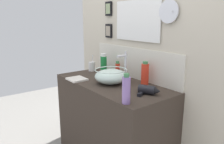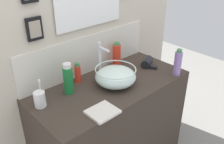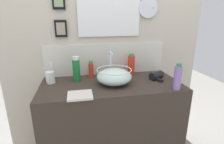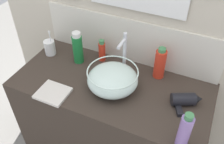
{
  "view_description": "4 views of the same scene",
  "coord_description": "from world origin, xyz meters",
  "views": [
    {
      "loc": [
        1.55,
        -1.17,
        1.48
      ],
      "look_at": [
        0.01,
        0.0,
        1.01
      ],
      "focal_mm": 35.0,
      "sensor_mm": 36.0,
      "label": 1
    },
    {
      "loc": [
        -1.06,
        -1.16,
        1.85
      ],
      "look_at": [
        0.01,
        0.0,
        1.01
      ],
      "focal_mm": 40.0,
      "sensor_mm": 36.0,
      "label": 2
    },
    {
      "loc": [
        -0.27,
        -1.38,
        1.46
      ],
      "look_at": [
        0.01,
        0.0,
        1.01
      ],
      "focal_mm": 28.0,
      "sensor_mm": 36.0,
      "label": 3
    },
    {
      "loc": [
        0.46,
        -0.99,
        1.95
      ],
      "look_at": [
        0.01,
        0.0,
        1.01
      ],
      "focal_mm": 40.0,
      "sensor_mm": 36.0,
      "label": 4
    }
  ],
  "objects": [
    {
      "name": "vanity_counter",
      "position": [
        0.0,
        0.0,
        0.46
      ],
      "size": [
        1.19,
        0.56,
        0.91
      ],
      "primitive_type": "cube",
      "color": "#382D26",
      "rests_on": "ground"
    },
    {
      "name": "back_panel",
      "position": [
        0.0,
        0.31,
        1.27
      ],
      "size": [
        1.96,
        0.1,
        2.54
      ],
      "color": "beige",
      "rests_on": "ground"
    },
    {
      "name": "glass_bowl_sink",
      "position": [
        0.02,
        -0.02,
        0.98
      ],
      "size": [
        0.3,
        0.3,
        0.13
      ],
      "color": "silver",
      "rests_on": "vanity_counter"
    },
    {
      "name": "faucet",
      "position": [
        0.02,
        0.14,
        1.07
      ],
      "size": [
        0.02,
        0.11,
        0.28
      ],
      "color": "silver",
      "rests_on": "vanity_counter"
    },
    {
      "name": "hair_drier",
      "position": [
        0.44,
        0.03,
        0.95
      ],
      "size": [
        0.18,
        0.18,
        0.07
      ],
      "color": "black",
      "rests_on": "vanity_counter"
    },
    {
      "name": "toothbrush_cup",
      "position": [
        -0.51,
        0.11,
        0.97
      ],
      "size": [
        0.07,
        0.07,
        0.18
      ],
      "color": "white",
      "rests_on": "vanity_counter"
    },
    {
      "name": "shampoo_bottle",
      "position": [
        -0.29,
        0.11,
        1.02
      ],
      "size": [
        0.07,
        0.07,
        0.22
      ],
      "color": "#197233",
      "rests_on": "vanity_counter"
    },
    {
      "name": "spray_bottle",
      "position": [
        0.23,
        0.19,
        1.01
      ],
      "size": [
        0.07,
        0.07,
        0.21
      ],
      "color": "red",
      "rests_on": "vanity_counter"
    },
    {
      "name": "soap_dispenser",
      "position": [
        0.48,
        -0.23,
        1.01
      ],
      "size": [
        0.06,
        0.06,
        0.21
      ],
      "color": "#8C6BB2",
      "rests_on": "vanity_counter"
    },
    {
      "name": "lotion_bottle",
      "position": [
        -0.16,
        0.2,
        0.99
      ],
      "size": [
        0.05,
        0.05,
        0.16
      ],
      "color": "red",
      "rests_on": "vanity_counter"
    },
    {
      "name": "hand_towel",
      "position": [
        -0.27,
        -0.22,
        0.92
      ],
      "size": [
        0.18,
        0.16,
        0.02
      ],
      "primitive_type": "cube",
      "color": "silver",
      "rests_on": "vanity_counter"
    }
  ]
}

